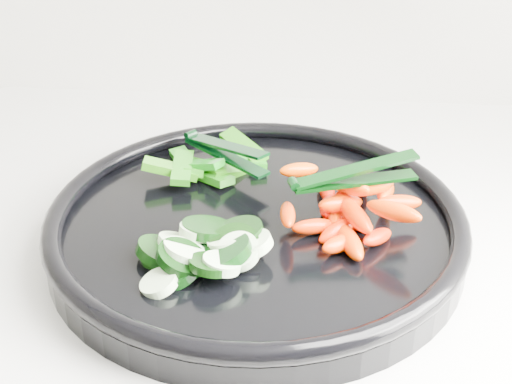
{
  "coord_description": "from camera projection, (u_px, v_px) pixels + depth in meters",
  "views": [
    {
      "loc": [
        0.49,
        1.11,
        1.3
      ],
      "look_at": [
        0.44,
        1.65,
        0.99
      ],
      "focal_mm": 50.0,
      "sensor_mm": 36.0,
      "label": 1
    }
  ],
  "objects": [
    {
      "name": "carrot_pile",
      "position": [
        348.0,
        208.0,
        0.62
      ],
      "size": [
        0.13,
        0.15,
        0.06
      ],
      "color": "#FF0D00",
      "rests_on": "veggie_tray"
    },
    {
      "name": "cucumber_pile",
      "position": [
        201.0,
        250.0,
        0.58
      ],
      "size": [
        0.13,
        0.12,
        0.04
      ],
      "color": "black",
      "rests_on": "veggie_tray"
    },
    {
      "name": "tong_carrot",
      "position": [
        351.0,
        176.0,
        0.61
      ],
      "size": [
        0.11,
        0.05,
        0.02
      ],
      "color": "black",
      "rests_on": "carrot_pile"
    },
    {
      "name": "veggie_tray",
      "position": [
        256.0,
        225.0,
        0.64
      ],
      "size": [
        0.38,
        0.38,
        0.04
      ],
      "color": "black",
      "rests_on": "counter"
    },
    {
      "name": "pepper_pile",
      "position": [
        209.0,
        165.0,
        0.71
      ],
      "size": [
        0.12,
        0.11,
        0.04
      ],
      "color": "#096109",
      "rests_on": "veggie_tray"
    },
    {
      "name": "tong_pepper",
      "position": [
        223.0,
        150.0,
        0.7
      ],
      "size": [
        0.1,
        0.09,
        0.02
      ],
      "color": "black",
      "rests_on": "pepper_pile"
    }
  ]
}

